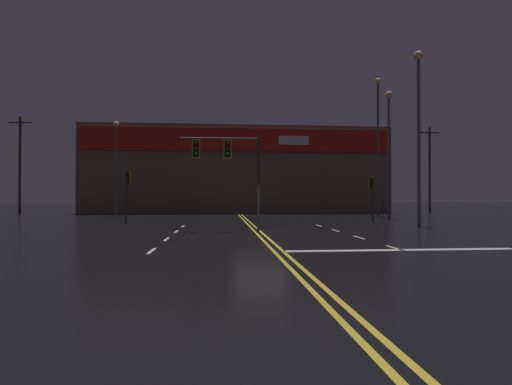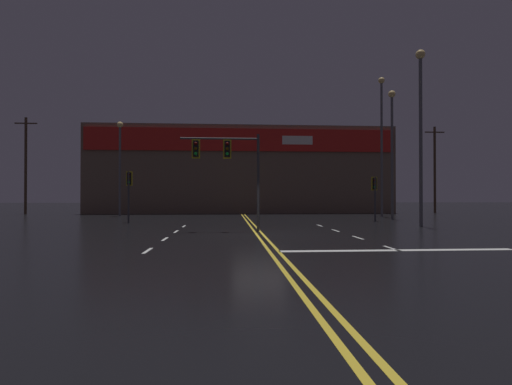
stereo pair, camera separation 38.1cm
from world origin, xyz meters
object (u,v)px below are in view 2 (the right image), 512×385
at_px(traffic_signal_corner_northwest, 129,185).
at_px(streetlight_far_right, 421,115).
at_px(streetlight_near_left, 382,131).
at_px(streetlight_near_right, 392,138).
at_px(traffic_signal_median, 226,157).
at_px(traffic_signal_corner_northeast, 375,189).
at_px(streetlight_median_approach, 120,155).

height_order(traffic_signal_corner_northwest, streetlight_far_right, streetlight_far_right).
bearing_deg(streetlight_near_left, traffic_signal_corner_northwest, -161.86).
distance_m(streetlight_near_right, streetlight_far_right, 7.71).
bearing_deg(traffic_signal_median, traffic_signal_corner_northeast, 35.78).
distance_m(streetlight_near_left, streetlight_near_right, 4.28).
xyz_separation_m(traffic_signal_corner_northeast, traffic_signal_corner_northwest, (-17.45, -0.48, 0.22)).
bearing_deg(streetlight_far_right, traffic_signal_median, -168.35).
relative_size(traffic_signal_median, streetlight_near_left, 0.40).
xyz_separation_m(traffic_signal_corner_northeast, streetlight_near_right, (2.25, 2.19, 4.06)).
bearing_deg(streetlight_far_right, traffic_signal_corner_northwest, 164.98).
xyz_separation_m(streetlight_near_left, streetlight_near_right, (-0.75, -4.03, -1.22)).
bearing_deg(streetlight_near_right, traffic_signal_corner_northeast, -135.76).
distance_m(streetlight_near_left, streetlight_far_right, 11.85).
bearing_deg(streetlight_near_left, traffic_signal_corner_northeast, -115.73).
height_order(traffic_signal_corner_northwest, streetlight_near_left, streetlight_near_left).
bearing_deg(streetlight_near_right, streetlight_far_right, -100.73).
bearing_deg(streetlight_near_left, streetlight_median_approach, 173.23).
xyz_separation_m(traffic_signal_median, streetlight_near_left, (13.78, 13.99, 3.83)).
distance_m(traffic_signal_corner_northwest, streetlight_near_left, 22.10).
height_order(streetlight_near_right, streetlight_far_right, streetlight_far_right).
bearing_deg(streetlight_median_approach, streetlight_near_right, -16.66).
bearing_deg(traffic_signal_median, traffic_signal_corner_northwest, 132.43).
bearing_deg(traffic_signal_corner_northeast, streetlight_near_right, 44.24).
height_order(streetlight_near_left, streetlight_near_right, streetlight_near_left).
xyz_separation_m(traffic_signal_corner_northeast, streetlight_far_right, (0.81, -5.38, 4.28)).
bearing_deg(traffic_signal_corner_northwest, traffic_signal_median, -47.57).
height_order(streetlight_median_approach, streetlight_far_right, streetlight_far_right).
height_order(traffic_signal_corner_northeast, streetlight_near_left, streetlight_near_left).
height_order(traffic_signal_corner_northwest, streetlight_near_right, streetlight_near_right).
height_order(traffic_signal_corner_northeast, streetlight_near_right, streetlight_near_right).
xyz_separation_m(traffic_signal_median, traffic_signal_corner_northwest, (-6.67, 7.29, -1.23)).
height_order(traffic_signal_median, traffic_signal_corner_northwest, traffic_signal_median).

